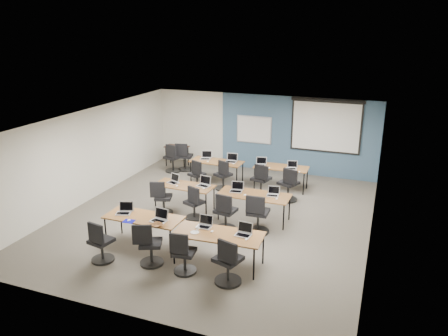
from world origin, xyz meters
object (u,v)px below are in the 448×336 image
at_px(training_table_back_left, 217,163).
at_px(laptop_3, 244,232).
at_px(task_chair_9, 223,177).
at_px(task_chair_7, 257,217).
at_px(spare_chair_a, 184,159).
at_px(laptop_8, 206,157).
at_px(utility_table, 177,149).
at_px(task_chair_5, 194,205).
at_px(spare_chair_b, 172,160).
at_px(training_table_front_right, 218,235).
at_px(task_chair_4, 162,200).
at_px(laptop_11, 292,167).
at_px(laptop_9, 231,160).
at_px(training_table_mid_right, 254,196).
at_px(laptop_4, 174,181).
at_px(laptop_2, 205,224).
at_px(projector_screen, 326,123).
at_px(laptop_7, 273,193).
at_px(laptop_6, 237,189).
at_px(task_chair_8, 197,177).
at_px(whiteboard, 254,130).
at_px(task_chair_10, 261,183).
at_px(task_chair_3, 228,265).
at_px(task_chair_6, 225,215).
at_px(task_chair_11, 288,187).
at_px(task_chair_1, 149,248).
at_px(laptop_10, 261,163).
at_px(training_table_mid_left, 184,187).
at_px(task_chair_0, 100,245).
at_px(laptop_0, 124,211).
at_px(laptop_1, 160,218).
at_px(training_table_front_left, 144,218).
at_px(laptop_5, 204,183).

height_order(training_table_back_left, laptop_3, laptop_3).
bearing_deg(task_chair_9, task_chair_7, -30.17).
height_order(task_chair_7, spare_chair_a, task_chair_7).
height_order(laptop_8, utility_table, laptop_8).
xyz_separation_m(task_chair_5, task_chair_7, (1.82, -0.19, 0.04)).
xyz_separation_m(training_table_back_left, spare_chair_b, (-1.86, 0.44, -0.25)).
bearing_deg(training_table_front_right, spare_chair_b, 122.58).
xyz_separation_m(task_chair_4, laptop_11, (2.93, 3.03, 0.39)).
xyz_separation_m(laptop_9, laptop_11, (2.01, -0.01, -0.01)).
distance_m(training_table_mid_right, laptop_4, 2.40).
bearing_deg(laptop_2, spare_chair_a, 119.73).
xyz_separation_m(task_chair_9, laptop_11, (2.03, 0.68, 0.38)).
distance_m(task_chair_5, task_chair_7, 1.83).
relative_size(projector_screen, laptop_7, 7.81).
xyz_separation_m(laptop_6, task_chair_8, (-1.86, 1.52, -0.39)).
bearing_deg(whiteboard, laptop_11, -44.25).
bearing_deg(task_chair_10, spare_chair_a, 172.29).
distance_m(training_table_front_right, task_chair_8, 4.66).
bearing_deg(training_table_front_right, laptop_9, 103.48).
xyz_separation_m(task_chair_3, laptop_7, (0.07, 3.22, 0.36)).
relative_size(whiteboard, task_chair_6, 1.25).
xyz_separation_m(training_table_front_right, task_chair_7, (0.36, 1.73, -0.25)).
xyz_separation_m(whiteboard, task_chair_11, (1.88, -2.59, -1.01)).
xyz_separation_m(whiteboard, training_table_back_left, (-0.71, -1.82, -0.77)).
bearing_deg(task_chair_1, projector_screen, 47.61).
distance_m(task_chair_3, laptop_10, 5.70).
bearing_deg(task_chair_11, laptop_2, -82.98).
relative_size(training_table_mid_left, task_chair_10, 1.61).
bearing_deg(laptop_6, task_chair_0, -130.01).
xyz_separation_m(laptop_0, laptop_1, (0.99, -0.08, 0.00)).
bearing_deg(laptop_7, training_table_front_right, -110.59).
bearing_deg(training_table_front_left, laptop_7, 43.68).
height_order(task_chair_0, task_chair_5, task_chair_0).
bearing_deg(projector_screen, task_chair_4, -127.68).
height_order(projector_screen, laptop_4, projector_screen).
distance_m(laptop_4, laptop_5, 0.91).
bearing_deg(training_table_mid_left, task_chair_10, 47.71).
distance_m(utility_table, spare_chair_b, 0.75).
distance_m(training_table_mid_right, task_chair_10, 1.78).
xyz_separation_m(laptop_3, laptop_9, (-2.02, 4.82, 0.00)).
bearing_deg(task_chair_8, laptop_1, -54.82).
xyz_separation_m(projector_screen, laptop_11, (-0.73, -1.70, -1.10)).
xyz_separation_m(projector_screen, laptop_4, (-3.59, -4.14, -1.10)).
xyz_separation_m(laptop_0, laptop_7, (3.01, 2.35, -0.01)).
xyz_separation_m(laptop_2, laptop_8, (-2.00, 4.76, 0.00)).
bearing_deg(task_chair_3, utility_table, 140.70).
bearing_deg(laptop_10, utility_table, 149.44).
bearing_deg(spare_chair_a, laptop_8, -41.90).
xyz_separation_m(training_table_front_left, task_chair_11, (2.57, 3.90, -0.25)).
xyz_separation_m(task_chair_6, task_chair_10, (0.18, 2.61, 0.01)).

